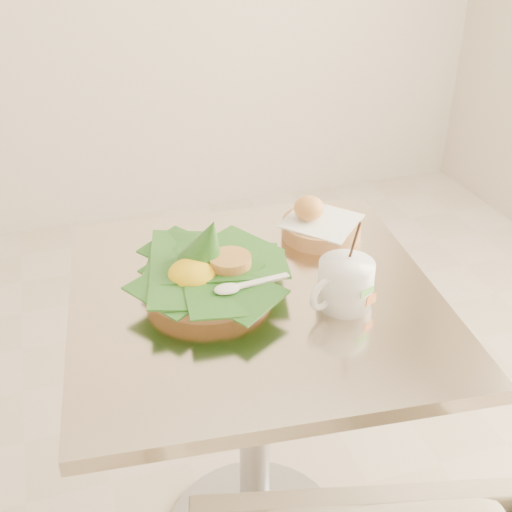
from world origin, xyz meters
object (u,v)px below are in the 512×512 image
object	(u,v)px
cafe_table	(255,379)
rice_basket	(207,269)
bread_basket	(319,224)
coffee_mug	(345,283)

from	to	relation	value
cafe_table	rice_basket	xyz separation A→B (m)	(-0.08, 0.05, 0.26)
bread_basket	rice_basket	bearing A→B (deg)	-156.39
coffee_mug	rice_basket	bearing A→B (deg)	149.41
coffee_mug	cafe_table	bearing A→B (deg)	149.00
rice_basket	bread_basket	size ratio (longest dim) A/B	1.46
cafe_table	bread_basket	size ratio (longest dim) A/B	3.65
cafe_table	bread_basket	xyz separation A→B (m)	(0.21, 0.17, 0.25)
rice_basket	bread_basket	bearing A→B (deg)	23.61
bread_basket	coffee_mug	world-z (taller)	coffee_mug
bread_basket	coffee_mug	size ratio (longest dim) A/B	1.19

